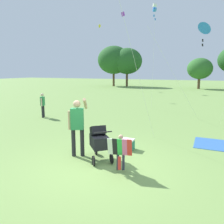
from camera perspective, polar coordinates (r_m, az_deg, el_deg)
The scene contains 11 objects.
ground_plane at distance 6.33m, azimuth -3.83°, elevation -13.70°, with size 120.00×120.00×0.00m, color #75994C.
treeline_distant at distance 34.97m, azimuth 20.70°, elevation 11.95°, with size 36.61×6.52×6.63m.
child_with_butterfly_kite at distance 5.87m, azimuth 2.18°, elevation -9.42°, with size 0.64×0.42×0.96m.
person_adult_flyer at distance 6.80m, azimuth -8.84°, elevation -2.76°, with size 0.56×0.66×1.81m.
stroller at distance 6.59m, azimuth -3.37°, elevation -7.04°, with size 0.95×1.00×1.03m.
kite_orange_delta at distance 12.97m, azimuth 22.42°, elevation 19.02°, with size 2.64×3.29×5.01m.
kite_blue_high at distance 15.92m, azimuth 10.84°, elevation 24.39°, with size 0.58×1.70×6.82m.
distant_kites_cluster at distance 33.28m, azimuth 2.87°, elevation 26.57°, with size 6.98×12.54×7.93m.
person_red_shirt at distance 13.04m, azimuth -17.30°, elevation 2.14°, with size 0.28×0.41×1.35m.
picnic_blanket at distance 8.81m, azimuth 24.07°, elevation -7.47°, with size 1.15×1.35×0.02m, color #3366B2.
cooler_box at distance 7.56m, azimuth 3.88°, elevation -8.16°, with size 0.45×0.33×0.35m.
Camera 1 is at (2.72, -5.09, 2.59)m, focal length 35.80 mm.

